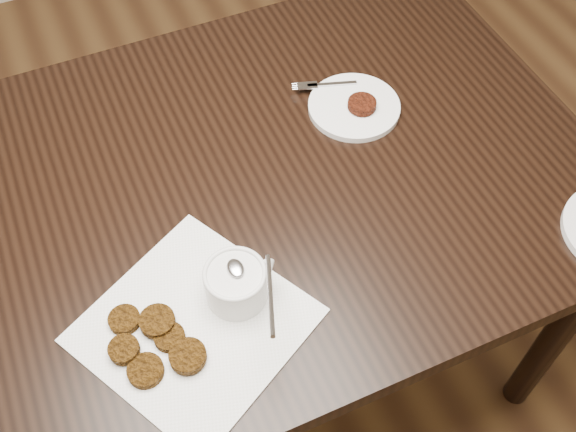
{
  "coord_description": "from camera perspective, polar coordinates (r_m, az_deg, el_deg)",
  "views": [
    {
      "loc": [
        -0.16,
        -0.56,
        1.71
      ],
      "look_at": [
        0.11,
        0.04,
        0.8
      ],
      "focal_mm": 42.48,
      "sensor_mm": 36.0,
      "label": 1
    }
  ],
  "objects": [
    {
      "name": "plate_with_patty",
      "position": [
        1.35,
        5.57,
        9.28
      ],
      "size": [
        0.23,
        0.23,
        0.03
      ],
      "primitive_type": null,
      "rotation": [
        0.0,
        0.0,
        -0.32
      ],
      "color": "white",
      "rests_on": "table"
    },
    {
      "name": "table",
      "position": [
        1.53,
        -4.54,
        -6.39
      ],
      "size": [
        1.39,
        0.89,
        0.75
      ],
      "primitive_type": "cube",
      "color": "black",
      "rests_on": "floor"
    },
    {
      "name": "napkin",
      "position": [
        1.08,
        -7.83,
        -9.04
      ],
      "size": [
        0.41,
        0.41,
        0.0
      ],
      "primitive_type": "cube",
      "rotation": [
        0.0,
        0.0,
        0.49
      ],
      "color": "white",
      "rests_on": "table"
    },
    {
      "name": "floor",
      "position": [
        1.8,
        -2.77,
        -17.21
      ],
      "size": [
        4.0,
        4.0,
        0.0
      ],
      "primitive_type": "plane",
      "color": "brown",
      "rests_on": "ground"
    },
    {
      "name": "patty_cluster",
      "position": [
        1.06,
        -11.54,
        -10.21
      ],
      "size": [
        0.19,
        0.19,
        0.02
      ],
      "primitive_type": null,
      "rotation": [
        0.0,
        0.0,
        0.0
      ],
      "color": "#60390C",
      "rests_on": "napkin"
    },
    {
      "name": "sauce_ramekin",
      "position": [
        1.04,
        -4.5,
        -4.74
      ],
      "size": [
        0.16,
        0.16,
        0.13
      ],
      "primitive_type": null,
      "rotation": [
        0.0,
        0.0,
        0.26
      ],
      "color": "white",
      "rests_on": "napkin"
    }
  ]
}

